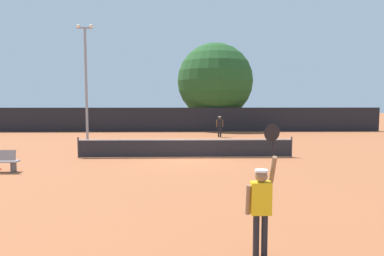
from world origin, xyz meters
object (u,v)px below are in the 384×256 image
Objects in this scene: player_serving at (261,199)px; parked_car_far at (204,119)px; large_tree at (215,81)px; parked_car_near at (117,120)px; player_receiving at (220,124)px; tennis_ball at (223,151)px; parked_car_mid at (160,119)px; light_pole at (86,75)px.

parked_car_far is at bearing 88.65° from player_serving.
player_serving is 29.39m from large_tree.
player_serving reaches higher than parked_car_near.
tennis_ball is at bearing 85.57° from player_receiving.
parked_car_far is (5.16, -0.52, 0.00)m from parked_car_mid.
parked_car_near is (-9.78, 18.46, 0.74)m from tennis_ball.
player_receiving is at bearing -78.82° from parked_car_far.
parked_car_mid reaches higher than player_receiving.
large_tree is (1.69, 29.10, 3.82)m from player_serving.
parked_car_mid is (4.63, 1.90, 0.00)m from parked_car_near.
parked_car_near is 5.00m from parked_car_mid.
tennis_ball is 20.90m from parked_car_near.
parked_car_mid is 5.18m from parked_car_far.
player_receiving is 0.38× the size of parked_car_mid.
large_tree is at bearing -69.22° from parked_car_far.
parked_car_near reaches higher than player_receiving.
parked_car_far is at bearing 89.97° from tennis_ball.
parked_car_near is 0.99× the size of parked_car_mid.
parked_car_far is at bearing 102.34° from large_tree.
player_receiving is 0.20× the size of light_pole.
player_receiving is 0.39× the size of parked_car_near.
tennis_ball is 0.02× the size of parked_car_near.
parked_car_mid is at bearing -177.28° from parked_car_far.
tennis_ball is 0.01× the size of light_pole.
player_serving is at bearing 86.29° from player_receiving.
player_receiving is 0.19× the size of large_tree.
player_serving is 0.58× the size of parked_car_mid.
player_serving is 1.51× the size of player_receiving.
light_pole is at bearing 114.59° from player_serving.
player_serving is at bearing -89.92° from parked_car_mid.
tennis_ball is at bearing -30.06° from light_pole.
parked_car_far is at bearing -13.03° from parked_car_mid.
large_tree is at bearing -44.79° from parked_car_mid.
tennis_ball is 0.01× the size of large_tree.
player_serving is 0.58× the size of parked_car_near.
player_receiving is 0.38× the size of parked_car_far.
parked_car_near is (-10.37, 10.81, -0.26)m from player_receiving.
parked_car_mid is at bearing 74.16° from light_pole.
player_serving is at bearing -65.41° from light_pole.
light_pole is 13.63m from parked_car_near.
player_receiving is at bearing -51.24° from parked_car_near.
player_serving is 0.29× the size of large_tree.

